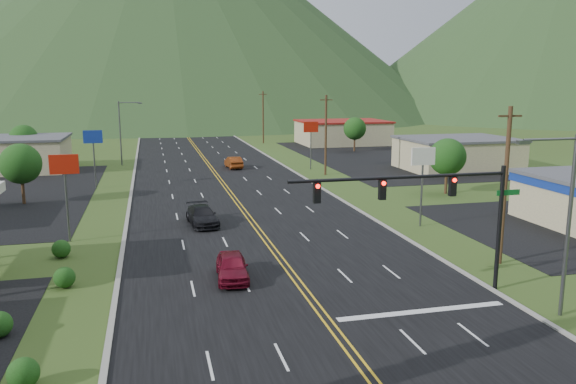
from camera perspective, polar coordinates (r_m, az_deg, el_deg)
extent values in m
cylinder|color=black|center=(33.04, 20.66, -3.49)|extent=(0.24, 0.24, 7.00)
cylinder|color=black|center=(29.45, 11.38, 1.48)|extent=(12.00, 0.18, 0.18)
cube|color=#0C591E|center=(32.85, 21.47, -0.05)|extent=(1.40, 0.06, 0.30)
cube|color=black|center=(30.94, 16.38, 0.57)|extent=(0.35, 0.28, 1.05)
sphere|color=#FF0C05|center=(30.72, 16.58, 1.15)|extent=(0.22, 0.22, 0.22)
cube|color=black|center=(29.14, 9.56, 0.25)|extent=(0.35, 0.28, 1.05)
sphere|color=#FF0C05|center=(28.92, 9.72, 0.87)|extent=(0.22, 0.22, 0.22)
cube|color=black|center=(27.96, 2.95, -0.06)|extent=(0.35, 0.28, 1.05)
sphere|color=#FF0C05|center=(27.72, 3.07, 0.58)|extent=(0.22, 0.22, 0.22)
cylinder|color=#59595E|center=(30.34, 26.60, -3.25)|extent=(0.20, 0.20, 9.00)
cylinder|color=#59595E|center=(28.75, 25.13, 4.87)|extent=(2.88, 0.12, 0.12)
cube|color=#59595E|center=(27.88, 22.80, 4.68)|extent=(0.60, 0.25, 0.18)
cylinder|color=#59595E|center=(82.65, -16.68, 5.71)|extent=(0.20, 0.20, 9.00)
cylinder|color=#59595E|center=(82.35, -15.83, 8.74)|extent=(2.88, 0.12, 0.12)
cube|color=#59595E|center=(82.32, -14.81, 8.72)|extent=(0.60, 0.25, 0.18)
cube|color=#CABB8C|center=(78.79, 16.79, 3.64)|extent=(14.00, 11.00, 4.00)
cube|color=#4C4C51|center=(78.57, 16.87, 5.20)|extent=(14.40, 11.40, 0.30)
cube|color=#CABB8C|center=(108.80, 5.55, 5.99)|extent=(16.00, 12.00, 4.20)
cube|color=maroon|center=(108.63, 5.57, 7.17)|extent=(16.40, 12.40, 0.30)
cylinder|color=#59595E|center=(43.60, -21.51, -1.53)|extent=(0.16, 0.16, 5.00)
cube|color=#B0190A|center=(43.07, -21.80, 2.63)|extent=(2.00, 0.18, 1.40)
cylinder|color=#59595E|center=(65.15, -19.04, 2.52)|extent=(0.16, 0.16, 5.00)
cube|color=navy|center=(64.80, -19.22, 5.32)|extent=(2.00, 0.18, 1.40)
cylinder|color=#59595E|center=(46.24, 13.40, -0.39)|extent=(0.16, 0.16, 5.00)
cube|color=white|center=(45.74, 13.58, 3.55)|extent=(2.00, 0.18, 1.40)
cylinder|color=#59595E|center=(75.76, 2.33, 4.21)|extent=(0.16, 0.16, 5.00)
cube|color=#B0190A|center=(75.45, 2.34, 6.62)|extent=(2.00, 0.18, 1.40)
cylinder|color=#382314|center=(59.34, -25.33, 0.32)|extent=(0.30, 0.30, 3.00)
sphere|color=#1A3E11|center=(58.99, -25.52, 2.61)|extent=(3.84, 3.84, 3.84)
cylinder|color=#382314|center=(86.54, -25.14, 3.35)|extent=(0.30, 0.30, 3.00)
sphere|color=#1A3E11|center=(86.30, -25.27, 4.93)|extent=(3.84, 3.84, 3.84)
cylinder|color=#382314|center=(61.04, 15.77, 1.23)|extent=(0.30, 0.30, 3.00)
sphere|color=#1A3E11|center=(60.70, 15.89, 3.47)|extent=(3.84, 3.84, 3.84)
cylinder|color=#382314|center=(96.94, 6.77, 5.01)|extent=(0.30, 0.30, 3.00)
sphere|color=#1A3E11|center=(96.73, 6.80, 6.42)|extent=(3.84, 3.84, 3.84)
cylinder|color=#382314|center=(37.63, 21.17, 0.50)|extent=(0.28, 0.28, 10.00)
cube|color=#382314|center=(37.15, 21.64, 7.19)|extent=(1.60, 0.12, 0.12)
cylinder|color=#382314|center=(70.89, 3.86, 5.76)|extent=(0.28, 0.28, 10.00)
cube|color=#382314|center=(70.63, 3.91, 9.32)|extent=(1.60, 0.12, 0.12)
cylinder|color=#382314|center=(109.58, -2.54, 7.58)|extent=(0.28, 0.28, 10.00)
cube|color=#382314|center=(109.41, -2.56, 9.88)|extent=(1.60, 0.12, 0.12)
cylinder|color=#382314|center=(148.96, -5.60, 8.41)|extent=(0.28, 0.28, 10.00)
cube|color=#382314|center=(148.84, -5.63, 10.10)|extent=(1.60, 0.12, 0.12)
cone|color=#1C3518|center=(234.49, -12.40, 18.29)|extent=(220.00, 220.00, 85.00)
cone|color=#1C3518|center=(245.66, 26.63, 15.31)|extent=(180.00, 180.00, 70.00)
imported|color=maroon|center=(33.33, -5.71, -7.61)|extent=(2.14, 4.60, 1.52)
imported|color=black|center=(46.22, -8.70, -2.44)|extent=(2.59, 5.35, 1.50)
imported|color=maroon|center=(77.05, -5.55, 2.99)|extent=(2.02, 4.90, 1.58)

